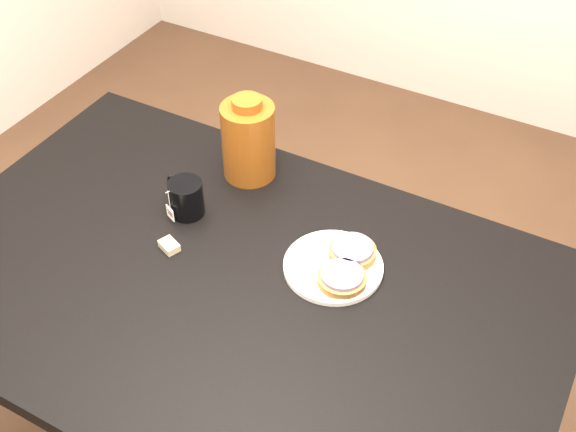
{
  "coord_description": "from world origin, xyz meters",
  "views": [
    {
      "loc": [
        0.6,
        -0.85,
        1.9
      ],
      "look_at": [
        0.04,
        0.18,
        0.81
      ],
      "focal_mm": 45.0,
      "sensor_mm": 36.0,
      "label": 1
    }
  ],
  "objects_px": {
    "table": "(234,305)",
    "plate": "(333,266)",
    "bagel_front": "(342,278)",
    "bagel_package": "(249,140)",
    "bagel_back": "(352,251)",
    "teabag_pouch": "(169,246)",
    "mug": "(186,197)"
  },
  "relations": [
    {
      "from": "bagel_back",
      "to": "bagel_package",
      "type": "xyz_separation_m",
      "value": [
        -0.35,
        0.15,
        0.08
      ]
    },
    {
      "from": "teabag_pouch",
      "to": "bagel_package",
      "type": "xyz_separation_m",
      "value": [
        0.02,
        0.32,
        0.09
      ]
    },
    {
      "from": "table",
      "to": "mug",
      "type": "distance_m",
      "value": 0.28
    },
    {
      "from": "bagel_front",
      "to": "teabag_pouch",
      "type": "xyz_separation_m",
      "value": [
        -0.38,
        -0.08,
        -0.02
      ]
    },
    {
      "from": "bagel_package",
      "to": "bagel_back",
      "type": "bearing_deg",
      "value": -23.03
    },
    {
      "from": "table",
      "to": "bagel_back",
      "type": "height_order",
      "value": "bagel_back"
    },
    {
      "from": "plate",
      "to": "bagel_back",
      "type": "distance_m",
      "value": 0.05
    },
    {
      "from": "bagel_front",
      "to": "bagel_package",
      "type": "xyz_separation_m",
      "value": [
        -0.36,
        0.23,
        0.08
      ]
    },
    {
      "from": "plate",
      "to": "bagel_back",
      "type": "relative_size",
      "value": 2.05
    },
    {
      "from": "plate",
      "to": "teabag_pouch",
      "type": "height_order",
      "value": "teabag_pouch"
    },
    {
      "from": "plate",
      "to": "bagel_package",
      "type": "xyz_separation_m",
      "value": [
        -0.33,
        0.2,
        0.09
      ]
    },
    {
      "from": "bagel_back",
      "to": "bagel_front",
      "type": "xyz_separation_m",
      "value": [
        0.01,
        -0.08,
        0.0
      ]
    },
    {
      "from": "bagel_front",
      "to": "bagel_back",
      "type": "bearing_deg",
      "value": 99.65
    },
    {
      "from": "plate",
      "to": "bagel_front",
      "type": "xyz_separation_m",
      "value": [
        0.04,
        -0.04,
        0.02
      ]
    },
    {
      "from": "bagel_back",
      "to": "bagel_package",
      "type": "relative_size",
      "value": 0.48
    },
    {
      "from": "bagel_front",
      "to": "teabag_pouch",
      "type": "bearing_deg",
      "value": -167.55
    },
    {
      "from": "bagel_back",
      "to": "teabag_pouch",
      "type": "xyz_separation_m",
      "value": [
        -0.37,
        -0.17,
        -0.02
      ]
    },
    {
      "from": "bagel_back",
      "to": "mug",
      "type": "bearing_deg",
      "value": -173.36
    },
    {
      "from": "table",
      "to": "teabag_pouch",
      "type": "relative_size",
      "value": 31.11
    },
    {
      "from": "mug",
      "to": "plate",
      "type": "bearing_deg",
      "value": 23.67
    },
    {
      "from": "table",
      "to": "plate",
      "type": "relative_size",
      "value": 6.44
    },
    {
      "from": "bagel_front",
      "to": "plate",
      "type": "bearing_deg",
      "value": 135.89
    },
    {
      "from": "bagel_back",
      "to": "bagel_package",
      "type": "bearing_deg",
      "value": 156.97
    },
    {
      "from": "table",
      "to": "plate",
      "type": "xyz_separation_m",
      "value": [
        0.18,
        0.14,
        0.09
      ]
    },
    {
      "from": "table",
      "to": "bagel_package",
      "type": "xyz_separation_m",
      "value": [
        -0.15,
        0.33,
        0.18
      ]
    },
    {
      "from": "mug",
      "to": "teabag_pouch",
      "type": "relative_size",
      "value": 2.85
    },
    {
      "from": "mug",
      "to": "bagel_package",
      "type": "height_order",
      "value": "bagel_package"
    },
    {
      "from": "bagel_front",
      "to": "bagel_package",
      "type": "height_order",
      "value": "bagel_package"
    },
    {
      "from": "plate",
      "to": "bagel_package",
      "type": "bearing_deg",
      "value": 149.17
    },
    {
      "from": "teabag_pouch",
      "to": "bagel_back",
      "type": "bearing_deg",
      "value": 24.31
    },
    {
      "from": "plate",
      "to": "mug",
      "type": "distance_m",
      "value": 0.38
    },
    {
      "from": "plate",
      "to": "teabag_pouch",
      "type": "relative_size",
      "value": 4.83
    }
  ]
}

